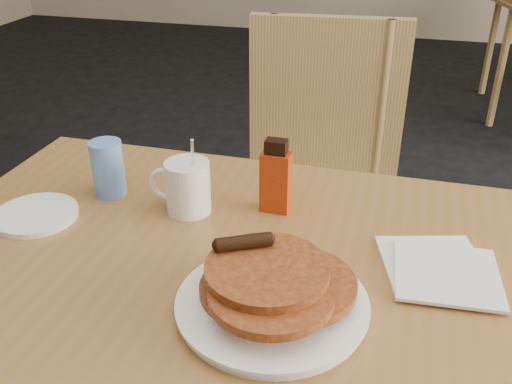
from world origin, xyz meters
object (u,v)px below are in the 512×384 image
(syrup_bottle, at_px, (276,178))
(coffee_mug, at_px, (187,186))
(pancake_plate, at_px, (272,294))
(blue_tumbler, at_px, (108,168))
(chair_main_far, at_px, (318,165))
(main_table, at_px, (247,285))

(syrup_bottle, bearing_deg, coffee_mug, -162.59)
(pancake_plate, xyz_separation_m, coffee_mug, (-0.23, 0.25, 0.02))
(coffee_mug, distance_m, blue_tumbler, 0.18)
(syrup_bottle, bearing_deg, pancake_plate, -76.04)
(chair_main_far, bearing_deg, coffee_mug, -111.57)
(coffee_mug, height_order, blue_tumbler, coffee_mug)
(pancake_plate, xyz_separation_m, syrup_bottle, (-0.07, 0.30, 0.04))
(main_table, distance_m, syrup_bottle, 0.23)
(coffee_mug, bearing_deg, pancake_plate, -42.21)
(pancake_plate, distance_m, syrup_bottle, 0.31)
(coffee_mug, bearing_deg, syrup_bottle, 20.61)
(main_table, relative_size, blue_tumbler, 10.98)
(syrup_bottle, bearing_deg, blue_tumbler, -174.63)
(chair_main_far, relative_size, blue_tumbler, 8.57)
(chair_main_far, height_order, blue_tumbler, chair_main_far)
(chair_main_far, distance_m, coffee_mug, 0.64)
(main_table, xyz_separation_m, syrup_bottle, (0.00, 0.20, 0.11))
(pancake_plate, height_order, syrup_bottle, syrup_bottle)
(chair_main_far, relative_size, pancake_plate, 3.39)
(main_table, height_order, pancake_plate, pancake_plate)
(pancake_plate, distance_m, coffee_mug, 0.34)
(pancake_plate, relative_size, coffee_mug, 1.79)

